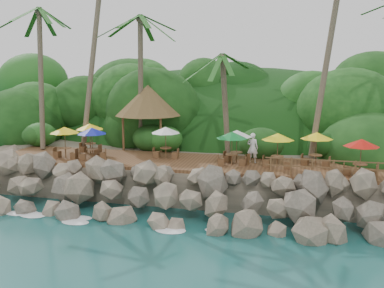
# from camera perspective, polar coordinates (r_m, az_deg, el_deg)

# --- Properties ---
(ground) EXTENTS (140.00, 140.00, 0.00)m
(ground) POSITION_cam_1_polar(r_m,az_deg,el_deg) (22.64, -3.74, -11.10)
(ground) COLOR #19514F
(ground) RESTS_ON ground
(land_base) EXTENTS (32.00, 25.20, 2.10)m
(land_base) POSITION_cam_1_polar(r_m,az_deg,el_deg) (37.36, 3.71, -0.97)
(land_base) COLOR gray
(land_base) RESTS_ON ground
(jungle_hill) EXTENTS (44.80, 28.00, 15.40)m
(jungle_hill) POSITION_cam_1_polar(r_m,az_deg,el_deg) (44.83, 5.42, -0.52)
(jungle_hill) COLOR #143811
(jungle_hill) RESTS_ON ground
(seawall) EXTENTS (29.00, 4.00, 2.30)m
(seawall) POSITION_cam_1_polar(r_m,az_deg,el_deg) (24.07, -2.32, -6.89)
(seawall) COLOR gray
(seawall) RESTS_ON ground
(terrace) EXTENTS (26.00, 5.00, 0.20)m
(terrace) POSITION_cam_1_polar(r_m,az_deg,el_deg) (27.54, 0.00, -2.46)
(terrace) COLOR brown
(terrace) RESTS_ON land_base
(jungle_foliage) EXTENTS (44.00, 16.00, 12.00)m
(jungle_foliage) POSITION_cam_1_polar(r_m,az_deg,el_deg) (36.61, 3.41, -2.87)
(jungle_foliage) COLOR #143811
(jungle_foliage) RESTS_ON ground
(foam_line) EXTENTS (25.20, 0.80, 0.06)m
(foam_line) POSITION_cam_1_polar(r_m,az_deg,el_deg) (22.89, -3.51, -10.77)
(foam_line) COLOR white
(foam_line) RESTS_ON ground
(palms) EXTENTS (30.42, 7.57, 14.15)m
(palms) POSITION_cam_1_polar(r_m,az_deg,el_deg) (29.68, 0.61, 18.12)
(palms) COLOR brown
(palms) RESTS_ON ground
(palapa) EXTENTS (4.82, 4.82, 4.60)m
(palapa) POSITION_cam_1_polar(r_m,az_deg,el_deg) (31.83, -5.78, 5.71)
(palapa) COLOR brown
(palapa) RESTS_ON ground
(dining_clusters) EXTENTS (19.89, 4.34, 2.06)m
(dining_clusters) POSITION_cam_1_polar(r_m,az_deg,el_deg) (26.79, 0.79, 1.13)
(dining_clusters) COLOR brown
(dining_clusters) RESTS_ON terrace
(railing) EXTENTS (7.20, 0.10, 1.00)m
(railing) POSITION_cam_1_polar(r_m,az_deg,el_deg) (24.39, 18.03, -2.89)
(railing) COLOR brown
(railing) RESTS_ON terrace
(waiter) EXTENTS (0.72, 0.51, 1.88)m
(waiter) POSITION_cam_1_polar(r_m,az_deg,el_deg) (27.14, 7.92, -0.50)
(waiter) COLOR white
(waiter) RESTS_ON terrace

